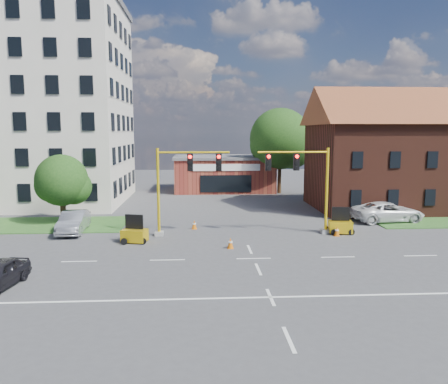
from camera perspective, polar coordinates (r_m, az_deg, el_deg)
The scene contains 17 objects.
ground at distance 25.76m, azimuth 3.89°, elevation -8.66°, with size 120.00×120.00×0.00m, color #424245.
lane_markings at distance 22.92m, azimuth 4.85°, elevation -10.78°, with size 60.00×36.00×0.01m, color white, non-canonical shape.
office_block at distance 49.44m, azimuth -23.68°, elevation 10.70°, with size 18.40×15.40×20.60m.
brick_shop at distance 54.80m, azimuth -0.02°, elevation 2.49°, with size 12.40×8.40×4.30m.
townhouse_row at distance 45.70m, azimuth 24.36°, elevation 5.44°, with size 21.00×11.00×11.50m.
tree_large at distance 52.54m, azimuth 7.72°, elevation 6.61°, with size 7.59×7.23×10.10m.
tree_nw_front at distance 36.85m, azimuth -20.09°, elevation 1.23°, with size 4.29×4.09×5.56m.
signal_mast_west at distance 30.70m, azimuth -5.55°, elevation 1.48°, with size 5.30×0.60×6.20m.
signal_mast_east at distance 31.58m, azimuth 10.45°, elevation 1.56°, with size 5.30×0.60×6.20m.
trailer_west at distance 29.74m, azimuth -11.61°, elevation -5.42°, with size 1.81×1.44×1.81m.
trailer_east at distance 32.77m, azimuth 14.95°, elevation -4.26°, with size 1.78×1.33×1.86m.
cone_a at distance 27.75m, azimuth 0.84°, elevation -6.70°, with size 0.40×0.40×0.70m.
cone_b at distance 33.21m, azimuth -3.91°, elevation -4.28°, with size 0.40×0.40×0.70m.
cone_c at distance 31.98m, azimuth 14.51°, elevation -4.99°, with size 0.40×0.40×0.70m.
cone_d at distance 32.83m, azimuth 14.53°, elevation -4.66°, with size 0.40×0.40×0.70m.
pickup_white at distance 38.22m, azimuth 20.60°, elevation -2.44°, with size 2.68×5.81×1.61m, color white.
sedan_silver_front at distance 33.81m, azimuth -19.06°, elevation -3.72°, with size 1.65×4.74×1.56m, color #95989C.
Camera 1 is at (-3.16, -24.49, 7.33)m, focal length 35.00 mm.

